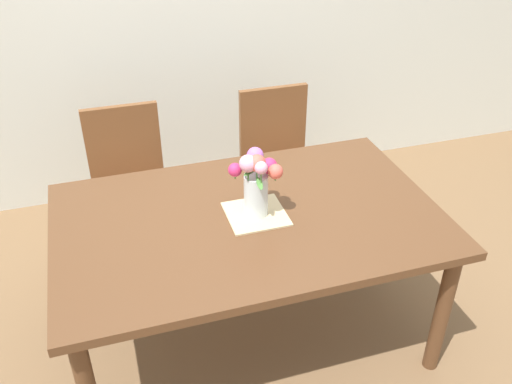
{
  "coord_description": "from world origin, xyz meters",
  "views": [
    {
      "loc": [
        -0.57,
        -1.94,
        2.15
      ],
      "look_at": [
        0.03,
        -0.0,
        0.85
      ],
      "focal_mm": 39.21,
      "sensor_mm": 36.0,
      "label": 1
    }
  ],
  "objects": [
    {
      "name": "chair_right",
      "position": [
        0.45,
        0.87,
        0.52
      ],
      "size": [
        0.42,
        0.42,
        0.9
      ],
      "rotation": [
        0.0,
        0.0,
        3.14
      ],
      "color": "brown",
      "rests_on": "ground_plane"
    },
    {
      "name": "ground_plane",
      "position": [
        0.0,
        0.0,
        0.0
      ],
      "size": [
        12.0,
        12.0,
        0.0
      ],
      "primitive_type": "plane",
      "color": "brown"
    },
    {
      "name": "placemat",
      "position": [
        0.03,
        -0.0,
        0.73
      ],
      "size": [
        0.26,
        0.26,
        0.01
      ],
      "primitive_type": "cube",
      "color": "#CCB789",
      "rests_on": "dining_table"
    },
    {
      "name": "dining_table",
      "position": [
        0.0,
        0.0,
        0.65
      ],
      "size": [
        1.69,
        1.07,
        0.73
      ],
      "color": "brown",
      "rests_on": "ground_plane"
    },
    {
      "name": "flower_vase",
      "position": [
        0.04,
        -0.01,
        0.91
      ],
      "size": [
        0.22,
        0.19,
        0.31
      ],
      "color": "silver",
      "rests_on": "placemat"
    },
    {
      "name": "chair_left",
      "position": [
        -0.45,
        0.87,
        0.52
      ],
      "size": [
        0.42,
        0.42,
        0.9
      ],
      "rotation": [
        0.0,
        0.0,
        3.14
      ],
      "color": "brown",
      "rests_on": "ground_plane"
    }
  ]
}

